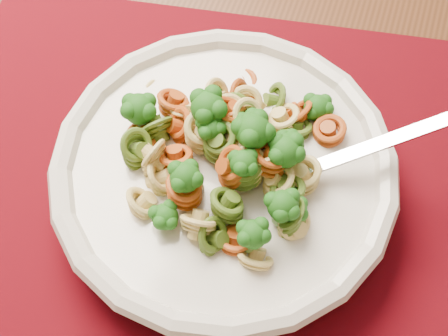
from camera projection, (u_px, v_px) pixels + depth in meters
The scene contains 5 objects.
dining_table at pixel (201, 128), 0.70m from camera, with size 1.45×1.13×0.72m.
placemat at pixel (211, 183), 0.54m from camera, with size 0.50×0.39×0.00m, color #530308.
pasta_bowl at pixel (224, 173), 0.51m from camera, with size 0.28×0.28×0.05m.
pasta_broccoli_heap at pixel (224, 164), 0.50m from camera, with size 0.24×0.24×0.06m, color #D2C367, non-canonical shape.
fork at pixel (283, 179), 0.49m from camera, with size 0.19×0.02×0.01m, color silver, non-canonical shape.
Camera 1 is at (0.96, -0.87, 1.20)m, focal length 50.00 mm.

